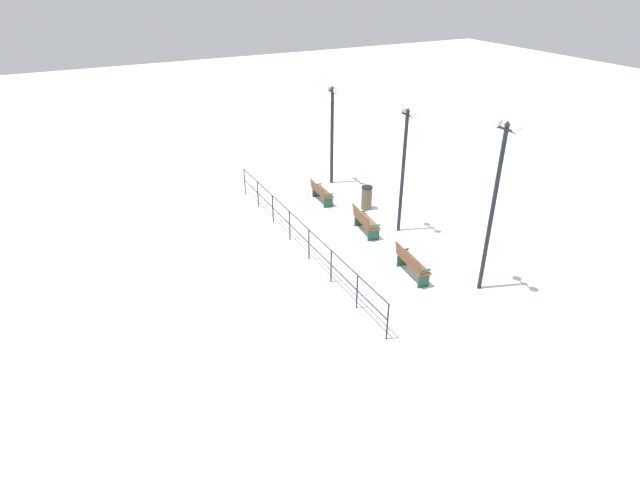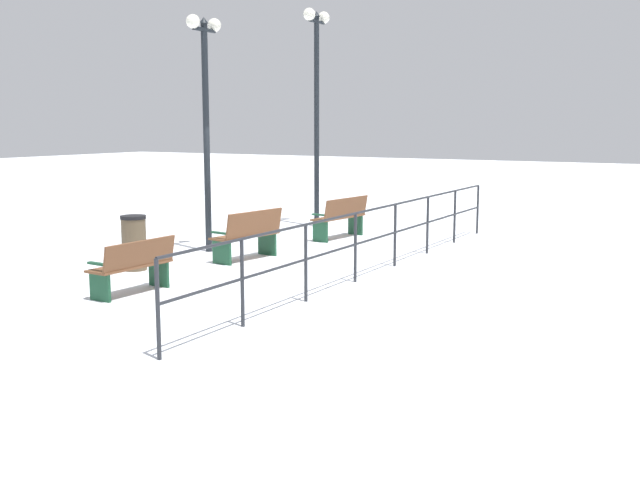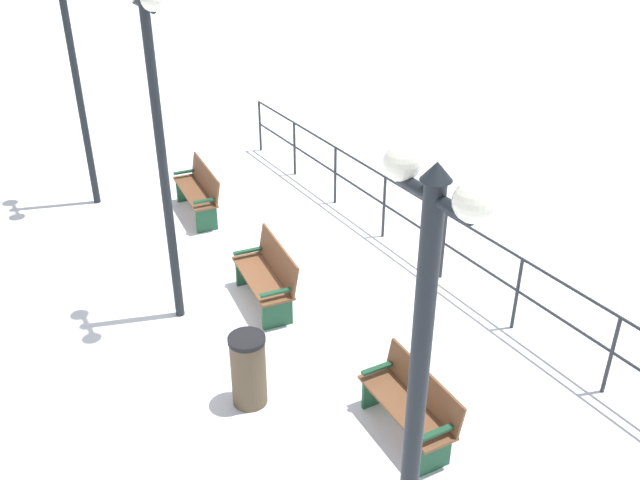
{
  "view_description": "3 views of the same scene",
  "coord_description": "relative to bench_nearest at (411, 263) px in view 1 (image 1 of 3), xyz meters",
  "views": [
    {
      "loc": [
        -9.2,
        -14.51,
        8.97
      ],
      "look_at": [
        -2.08,
        -0.54,
        0.49
      ],
      "focal_mm": 29.22,
      "sensor_mm": 36.0,
      "label": 1
    },
    {
      "loc": [
        -8.13,
        11.59,
        2.58
      ],
      "look_at": [
        -1.13,
        -0.66,
        0.39
      ],
      "focal_mm": 42.35,
      "sensor_mm": 36.0,
      "label": 2
    },
    {
      "loc": [
        3.89,
        7.88,
        5.94
      ],
      "look_at": [
        -1.21,
        -0.59,
        0.42
      ],
      "focal_mm": 39.26,
      "sensor_mm": 36.0,
      "label": 3
    }
  ],
  "objects": [
    {
      "name": "ground_plane",
      "position": [
        0.21,
        3.23,
        -0.5
      ],
      "size": [
        80.0,
        80.0,
        0.0
      ],
      "primitive_type": "plane",
      "color": "white",
      "rests_on": "ground"
    },
    {
      "name": "bench_nearest",
      "position": [
        0.0,
        0.0,
        0.0
      ],
      "size": [
        0.67,
        1.62,
        0.93
      ],
      "rotation": [
        0.0,
        0.0,
        -0.12
      ],
      "color": "brown",
      "rests_on": "ground"
    },
    {
      "name": "bench_second",
      "position": [
        0.26,
        3.25,
        -0.02
      ],
      "size": [
        0.75,
        1.51,
        0.96
      ],
      "rotation": [
        0.0,
        0.0,
        -0.14
      ],
      "color": "brown",
      "rests_on": "ground"
    },
    {
      "name": "bench_third",
      "position": [
        0.1,
        6.48,
        -0.06
      ],
      "size": [
        0.58,
        1.41,
        0.84
      ],
      "rotation": [
        0.0,
        0.0,
        -0.06
      ],
      "color": "brown",
      "rests_on": "ground"
    },
    {
      "name": "lamppost_near",
      "position": [
        1.51,
        -1.52,
        3.13
      ],
      "size": [
        0.29,
        0.99,
        5.29
      ],
      "color": "black",
      "rests_on": "ground"
    },
    {
      "name": "lamppost_middle",
      "position": [
        1.51,
        2.85,
        2.6
      ],
      "size": [
        0.27,
        0.93,
        4.62
      ],
      "color": "black",
      "rests_on": "ground"
    },
    {
      "name": "lamppost_far",
      "position": [
        1.51,
        8.17,
        2.28
      ],
      "size": [
        0.25,
        0.93,
        4.33
      ],
      "color": "black",
      "rests_on": "ground"
    },
    {
      "name": "waterfront_railing",
      "position": [
        -2.41,
        3.23,
        0.25
      ],
      "size": [
        0.05,
        11.08,
        1.15
      ],
      "color": "#26282D",
      "rests_on": "ground"
    },
    {
      "name": "trash_bin",
      "position": [
        1.45,
        5.05,
        -0.01
      ],
      "size": [
        0.45,
        0.45,
        0.97
      ],
      "color": "brown",
      "rests_on": "ground"
    }
  ]
}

